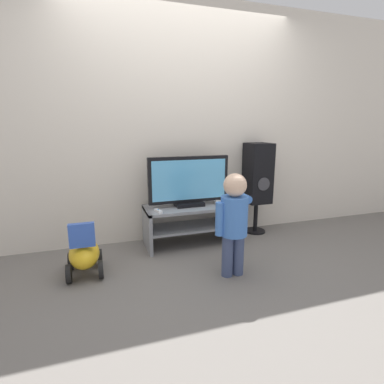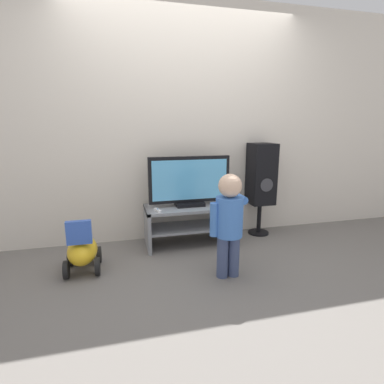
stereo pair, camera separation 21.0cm
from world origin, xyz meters
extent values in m
plane|color=slate|center=(0.00, 0.00, 0.00)|extent=(16.00, 16.00, 0.00)
cube|color=silver|center=(0.00, 0.52, 1.30)|extent=(10.00, 0.06, 2.60)
cube|color=gray|center=(0.00, 0.22, 0.42)|extent=(0.97, 0.44, 0.03)
cube|color=gray|center=(0.00, 0.22, 0.19)|extent=(0.93, 0.40, 0.02)
cube|color=gray|center=(-0.47, 0.22, 0.22)|extent=(0.04, 0.44, 0.43)
cube|color=gray|center=(0.47, 0.22, 0.22)|extent=(0.04, 0.44, 0.43)
cube|color=black|center=(0.00, 0.24, 0.45)|extent=(0.31, 0.20, 0.04)
cube|color=black|center=(0.00, 0.24, 0.72)|extent=(0.88, 0.05, 0.50)
cube|color=#59B2EA|center=(0.00, 0.21, 0.72)|extent=(0.81, 0.01, 0.43)
cube|color=white|center=(0.32, 0.16, 0.45)|extent=(0.05, 0.16, 0.04)
cube|color=#3F8CE5|center=(0.32, 0.08, 0.45)|extent=(0.03, 0.00, 0.01)
cube|color=white|center=(-0.37, 0.10, 0.44)|extent=(0.06, 0.13, 0.02)
cylinder|color=#337FD8|center=(-0.37, 0.10, 0.46)|extent=(0.01, 0.01, 0.00)
cylinder|color=#3F4C72|center=(0.09, -0.58, 0.19)|extent=(0.10, 0.10, 0.37)
cylinder|color=#3F4C72|center=(0.19, -0.58, 0.19)|extent=(0.10, 0.10, 0.37)
cylinder|color=#3F72C6|center=(0.14, -0.58, 0.54)|extent=(0.23, 0.23, 0.34)
sphere|color=beige|center=(0.14, -0.58, 0.81)|extent=(0.19, 0.19, 0.19)
cylinder|color=#3F72C6|center=(0.01, -0.58, 0.53)|extent=(0.07, 0.07, 0.28)
cylinder|color=#3F72C6|center=(0.28, -0.43, 0.67)|extent=(0.07, 0.28, 0.07)
sphere|color=beige|center=(0.28, -0.29, 0.67)|extent=(0.09, 0.09, 0.09)
cube|color=white|center=(0.28, -0.25, 0.67)|extent=(0.03, 0.13, 0.02)
cylinder|color=black|center=(0.88, 0.32, 0.01)|extent=(0.25, 0.25, 0.02)
cylinder|color=black|center=(0.88, 0.32, 0.19)|extent=(0.05, 0.05, 0.38)
cube|color=black|center=(0.88, 0.32, 0.73)|extent=(0.27, 0.28, 0.71)
cylinder|color=#38383D|center=(0.88, 0.18, 0.63)|extent=(0.15, 0.01, 0.15)
ellipsoid|color=gold|center=(-1.09, -0.15, 0.19)|extent=(0.26, 0.45, 0.23)
cube|color=blue|center=(-1.09, -0.28, 0.41)|extent=(0.20, 0.05, 0.20)
cylinder|color=black|center=(-1.21, -0.03, 0.08)|extent=(0.04, 0.16, 0.16)
cylinder|color=black|center=(-0.96, -0.03, 0.08)|extent=(0.04, 0.16, 0.16)
cylinder|color=black|center=(-1.21, -0.28, 0.08)|extent=(0.04, 0.16, 0.16)
cylinder|color=black|center=(-0.96, -0.28, 0.08)|extent=(0.04, 0.16, 0.16)
camera|label=1|loc=(-0.95, -2.76, 1.29)|focal=28.00mm
camera|label=2|loc=(-0.74, -2.82, 1.29)|focal=28.00mm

